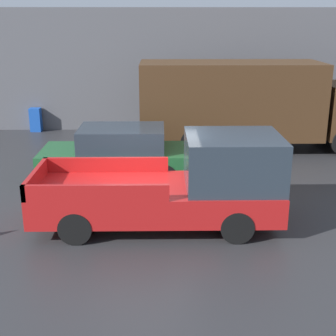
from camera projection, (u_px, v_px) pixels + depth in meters
ground_plane at (149, 211)px, 11.69m from camera, size 60.00×60.00×0.00m
building_wall at (153, 70)px, 19.57m from camera, size 28.00×0.15×5.02m
pickup_truck at (182, 185)px, 10.64m from camera, size 5.55×2.09×2.13m
car at (119, 152)px, 13.99m from camera, size 4.55×1.97×1.53m
delivery_truck at (250, 102)px, 16.81m from camera, size 8.40×2.45×3.14m
newspaper_box at (36, 120)px, 19.80m from camera, size 0.45×0.40×0.99m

